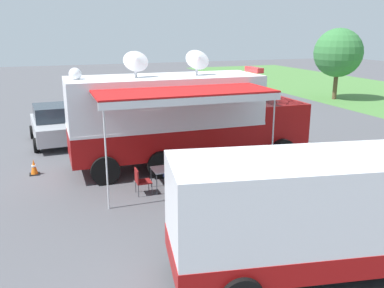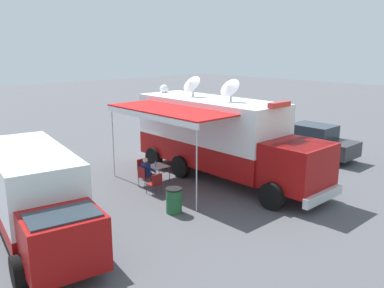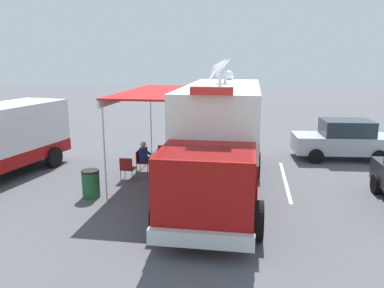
{
  "view_description": "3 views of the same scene",
  "coord_description": "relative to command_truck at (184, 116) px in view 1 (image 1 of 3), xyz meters",
  "views": [
    {
      "loc": [
        15.01,
        -4.39,
        5.19
      ],
      "look_at": [
        1.87,
        0.4,
        1.33
      ],
      "focal_mm": 39.15,
      "sensor_mm": 36.0,
      "label": 1
    },
    {
      "loc": [
        12.76,
        12.4,
        5.76
      ],
      "look_at": [
        1.16,
        0.1,
        1.64
      ],
      "focal_mm": 37.73,
      "sensor_mm": 36.0,
      "label": 2
    },
    {
      "loc": [
        -0.84,
        13.43,
        4.45
      ],
      "look_at": [
        1.0,
        0.57,
        1.5
      ],
      "focal_mm": 35.78,
      "sensor_mm": 36.0,
      "label": 3
    }
  ],
  "objects": [
    {
      "name": "seated_responder",
      "position": [
        2.98,
        -1.41,
        -1.3
      ],
      "size": [
        0.66,
        0.56,
        1.25
      ],
      "color": "navy",
      "rests_on": "ground"
    },
    {
      "name": "car_behind_truck",
      "position": [
        -5.17,
        -4.69,
        -1.07
      ],
      "size": [
        4.3,
        2.21,
        1.76
      ],
      "color": "#B2B5BA",
      "rests_on": "ground"
    },
    {
      "name": "support_truck",
      "position": [
        8.32,
        0.12,
        -0.56
      ],
      "size": [
        3.27,
        7.06,
        2.7
      ],
      "color": "white",
      "rests_on": "ground"
    },
    {
      "name": "folding_chair_at_table",
      "position": [
        3.16,
        -1.42,
        -1.43
      ],
      "size": [
        0.49,
        0.49,
        0.87
      ],
      "color": "maroon",
      "rests_on": "ground"
    },
    {
      "name": "lot_stripe",
      "position": [
        -2.38,
        -1.19,
        -1.94
      ],
      "size": [
        0.18,
        4.8,
        0.01
      ],
      "primitive_type": "cube",
      "rotation": [
        0.0,
        0.0,
        -0.01
      ],
      "color": "silver",
      "rests_on": "ground"
    },
    {
      "name": "command_truck",
      "position": [
        0.0,
        0.0,
        0.0
      ],
      "size": [
        4.92,
        9.52,
        4.53
      ],
      "color": "#9E0F0F",
      "rests_on": "ground"
    },
    {
      "name": "water_bottle",
      "position": [
        2.52,
        -1.44,
        -1.11
      ],
      "size": [
        0.07,
        0.07,
        0.22
      ],
      "color": "#4C99D8",
      "rests_on": "folding_table"
    },
    {
      "name": "folding_chair_beside_table",
      "position": [
        2.5,
        -2.36,
        -1.43
      ],
      "size": [
        0.49,
        0.49,
        0.87
      ],
      "color": "maroon",
      "rests_on": "ground"
    },
    {
      "name": "trash_bin",
      "position": [
        4.03,
        1.5,
        -1.49
      ],
      "size": [
        0.57,
        0.57,
        0.91
      ],
      "color": "#235B33",
      "rests_on": "ground"
    },
    {
      "name": "car_far_corner",
      "position": [
        -6.15,
        1.08,
        -1.07
      ],
      "size": [
        2.03,
        4.2,
        1.76
      ],
      "color": "#2D2D33",
      "rests_on": "ground"
    },
    {
      "name": "folding_chair_spare_by_truck",
      "position": [
        3.4,
        -0.35,
        -1.43
      ],
      "size": [
        0.5,
        0.5,
        0.87
      ],
      "color": "maroon",
      "rests_on": "ground"
    },
    {
      "name": "ground_plane",
      "position": [
        -0.04,
        -0.75,
        -1.95
      ],
      "size": [
        100.0,
        100.0,
        0.0
      ],
      "primitive_type": "plane",
      "color": "#515156"
    },
    {
      "name": "tree_far_left",
      "position": [
        -11.13,
        15.96,
        1.51
      ],
      "size": [
        3.59,
        3.59,
        5.26
      ],
      "color": "brown",
      "rests_on": "ground"
    },
    {
      "name": "folding_table",
      "position": [
        2.37,
        -1.51,
        -1.27
      ],
      "size": [
        0.81,
        0.81,
        0.73
      ],
      "color": "silver",
      "rests_on": "ground"
    },
    {
      "name": "traffic_cone",
      "position": [
        -0.73,
        -5.6,
        -1.67
      ],
      "size": [
        0.36,
        0.36,
        0.58
      ],
      "color": "black",
      "rests_on": "ground"
    }
  ]
}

